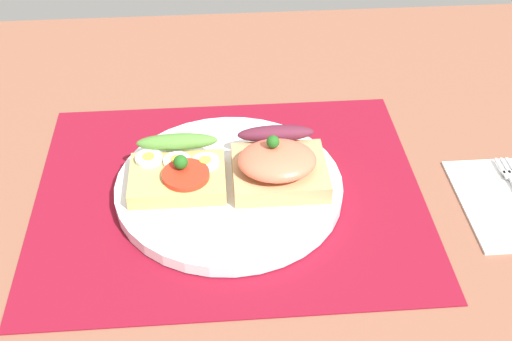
# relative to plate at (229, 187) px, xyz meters

# --- Properties ---
(ground_plane) EXTENTS (1.20, 0.90, 0.03)m
(ground_plane) POSITION_rel_plate_xyz_m (0.00, 0.00, -0.03)
(ground_plane) COLOR brown
(placemat) EXTENTS (0.43, 0.35, 0.00)m
(placemat) POSITION_rel_plate_xyz_m (0.00, 0.00, -0.01)
(placemat) COLOR maroon
(placemat) RESTS_ON ground_plane
(plate) EXTENTS (0.25, 0.25, 0.01)m
(plate) POSITION_rel_plate_xyz_m (0.00, 0.00, 0.00)
(plate) COLOR white
(plate) RESTS_ON placemat
(sandwich_egg_tomato) EXTENTS (0.10, 0.09, 0.04)m
(sandwich_egg_tomato) POSITION_rel_plate_xyz_m (-0.06, 0.01, 0.02)
(sandwich_egg_tomato) COLOR tan
(sandwich_egg_tomato) RESTS_ON plate
(sandwich_salmon) EXTENTS (0.10, 0.10, 0.06)m
(sandwich_salmon) POSITION_rel_plate_xyz_m (0.05, 0.00, 0.03)
(sandwich_salmon) COLOR tan
(sandwich_salmon) RESTS_ON plate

